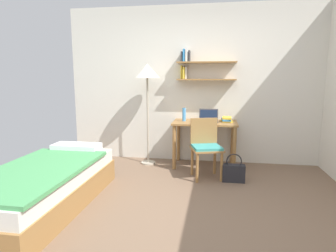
% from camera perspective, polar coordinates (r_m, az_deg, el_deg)
% --- Properties ---
extents(ground_plane, '(5.28, 5.28, 0.00)m').
position_cam_1_polar(ground_plane, '(3.24, 2.89, -16.66)').
color(ground_plane, brown).
extents(wall_back, '(4.40, 0.27, 2.60)m').
position_cam_1_polar(wall_back, '(4.92, 5.75, 8.10)').
color(wall_back, silver).
rests_on(wall_back, ground_plane).
extents(bed, '(0.91, 2.03, 0.54)m').
position_cam_1_polar(bed, '(3.54, -23.25, -10.91)').
color(bed, '#9E703D').
rests_on(bed, ground_plane).
extents(desk, '(1.01, 0.59, 0.73)m').
position_cam_1_polar(desk, '(4.67, 7.26, -0.79)').
color(desk, '#9E703D').
rests_on(desk, ground_plane).
extents(desk_chair, '(0.51, 0.50, 0.85)m').
position_cam_1_polar(desk_chair, '(4.18, 7.47, -3.74)').
color(desk_chair, '#9E703D').
rests_on(desk_chair, ground_plane).
extents(standing_lamp, '(0.40, 0.40, 1.64)m').
position_cam_1_polar(standing_lamp, '(4.70, -4.13, 9.78)').
color(standing_lamp, '#B2A893').
rests_on(standing_lamp, ground_plane).
extents(laptop, '(0.31, 0.22, 0.20)m').
position_cam_1_polar(laptop, '(4.64, 8.00, 1.47)').
color(laptop, '#2D2D33').
rests_on(laptop, desk).
extents(water_bottle, '(0.06, 0.06, 0.21)m').
position_cam_1_polar(water_bottle, '(4.66, 3.20, 2.27)').
color(water_bottle, '#4C99DB').
rests_on(water_bottle, desk).
extents(book_stack, '(0.19, 0.24, 0.08)m').
position_cam_1_polar(book_stack, '(4.69, 11.49, 1.29)').
color(book_stack, gold).
rests_on(book_stack, desk).
extents(handbag, '(0.31, 0.13, 0.40)m').
position_cam_1_polar(handbag, '(4.14, 12.84, -8.91)').
color(handbag, '#232328').
rests_on(handbag, ground_plane).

